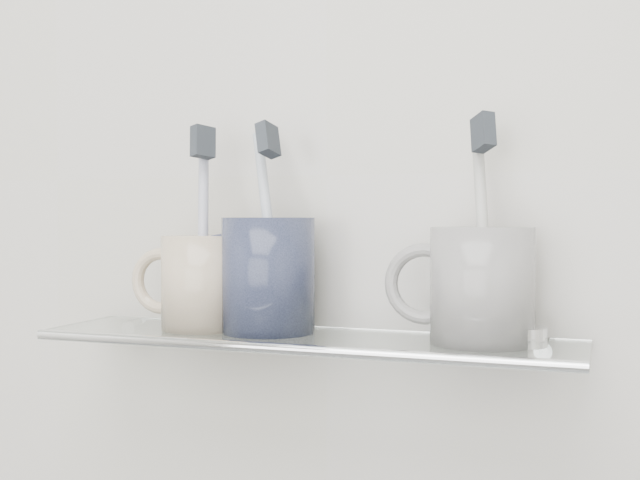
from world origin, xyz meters
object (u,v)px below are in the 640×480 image
at_px(shelf_glass, 304,339).
at_px(mug_right, 482,286).
at_px(mug_center, 268,275).
at_px(mug_left, 203,282).

height_order(shelf_glass, mug_right, mug_right).
bearing_deg(mug_right, shelf_glass, 167.32).
distance_m(shelf_glass, mug_center, 0.07).
xyz_separation_m(mug_left, mug_right, (0.27, 0.00, 0.00)).
relative_size(shelf_glass, mug_left, 5.53).
height_order(mug_left, mug_right, mug_right).
xyz_separation_m(mug_left, mug_center, (0.07, 0.00, 0.01)).
height_order(shelf_glass, mug_left, mug_left).
xyz_separation_m(shelf_glass, mug_left, (-0.11, 0.00, 0.05)).
xyz_separation_m(shelf_glass, mug_center, (-0.04, 0.00, 0.06)).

